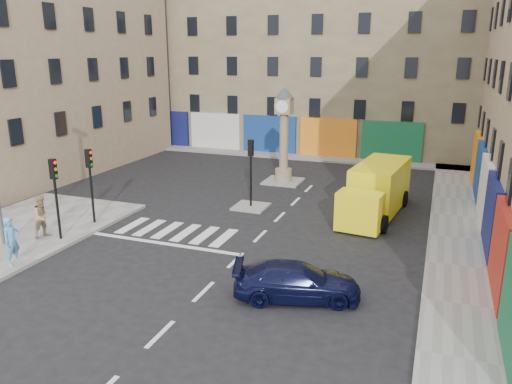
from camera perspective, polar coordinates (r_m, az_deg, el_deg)
The scene contains 15 objects.
ground at distance 20.08m, azimuth -3.46°, elevation -8.88°, with size 120.00×120.00×0.00m, color black.
sidewalk_right at distance 27.94m, azimuth 21.97°, elevation -2.68°, with size 2.60×30.00×0.15m, color gray.
sidewalk_far at distance 41.36m, azimuth 3.88°, elevation 4.17°, with size 32.00×2.40×0.15m, color gray.
island_near at distance 27.69m, azimuth -0.59°, elevation -1.69°, with size 1.80×1.80×0.12m, color gray.
island_far at distance 33.15m, azimuth 3.13°, elevation 1.23°, with size 2.40×2.40×0.12m, color gray.
building_far at distance 46.11m, azimuth 6.23°, elevation 15.85°, with size 32.00×10.00×17.00m, color #8B7E5C.
building_left at distance 39.02m, azimuth -22.98°, elevation 13.29°, with size 8.00×20.00×15.00m, color #998364.
traffic_light_left_near at distance 23.79m, azimuth -21.99°, elevation 0.62°, with size 0.28×0.22×3.70m.
traffic_light_left_far at distance 25.55m, azimuth -18.43°, elevation 1.95°, with size 0.28×0.22×3.70m.
traffic_light_island at distance 27.04m, azimuth -0.60°, elevation 3.44°, with size 0.28×0.22×3.70m.
clock_pillar at distance 32.44m, azimuth 3.22°, elevation 7.21°, with size 1.20×1.20×6.10m.
navy_sedan at distance 17.70m, azimuth 4.69°, elevation -10.16°, with size 1.80×4.42×1.28m, color black.
yellow_van at distance 27.12m, azimuth 13.62°, elevation 0.22°, with size 3.13×7.42×2.63m.
pedestrian_blue at distance 22.01m, azimuth -26.15°, elevation -5.08°, with size 0.72×0.47×1.98m, color #5998CC.
pedestrian_tan at distance 24.70m, azimuth -23.18°, elevation -2.56°, with size 0.96×0.75×1.98m, color tan.
Camera 1 is at (7.47, -16.66, 8.37)m, focal length 35.00 mm.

